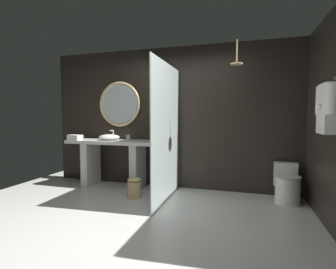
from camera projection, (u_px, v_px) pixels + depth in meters
ground_plane at (126, 227)px, 3.06m from camera, size 5.76×5.76×0.00m
back_wall_panel at (170, 118)px, 4.78m from camera, size 4.80×0.10×2.60m
side_wall_right at (333, 119)px, 3.01m from camera, size 0.10×2.47×2.60m
vanity_counter at (114, 157)px, 4.78m from camera, size 1.74×0.57×0.89m
vessel_sink at (109, 137)px, 4.78m from camera, size 0.40×0.33×0.18m
tumbler_cup at (128, 138)px, 4.65m from camera, size 0.08×0.08×0.11m
tissue_box at (79, 137)px, 4.93m from camera, size 0.18×0.12×0.08m
round_wall_mirror at (120, 104)px, 4.96m from camera, size 0.88×0.06×0.88m
shower_glass_panel at (167, 133)px, 4.00m from camera, size 0.02×1.46×2.16m
rain_shower_head at (237, 61)px, 3.84m from camera, size 0.18×0.18×0.38m
hanging_bathrobe at (327, 106)px, 2.79m from camera, size 0.20×0.52×0.62m
toilet at (287, 185)px, 3.93m from camera, size 0.38×0.53×0.59m
waste_bin at (134, 187)px, 4.17m from camera, size 0.23×0.23×0.33m
folded_hand_towel at (75, 137)px, 4.78m from camera, size 0.26×0.18×0.10m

